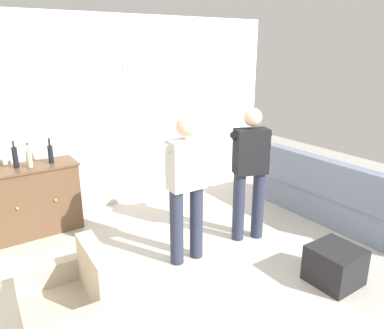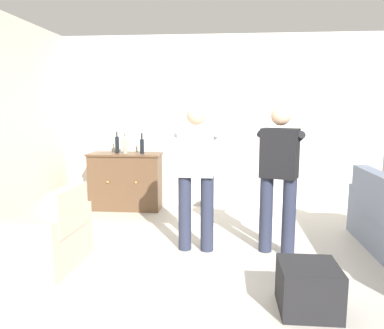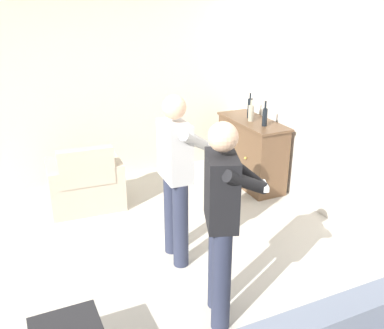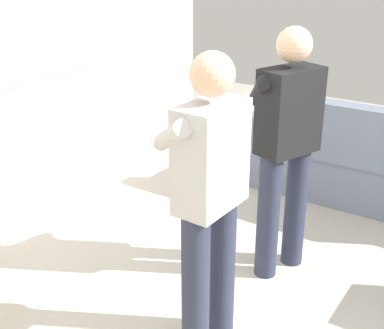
{
  "view_description": "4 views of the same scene",
  "coord_description": "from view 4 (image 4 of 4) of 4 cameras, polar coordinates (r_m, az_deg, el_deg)",
  "views": [
    {
      "loc": [
        -2.35,
        -2.55,
        2.37
      ],
      "look_at": [
        -0.19,
        0.6,
        1.15
      ],
      "focal_mm": 35.0,
      "sensor_mm": 36.0,
      "label": 1
    },
    {
      "loc": [
        0.08,
        -3.55,
        1.67
      ],
      "look_at": [
        -0.29,
        0.67,
        1.01
      ],
      "focal_mm": 35.0,
      "sensor_mm": 36.0,
      "label": 2
    },
    {
      "loc": [
        3.19,
        -0.78,
        2.51
      ],
      "look_at": [
        -0.2,
        0.78,
        1.01
      ],
      "focal_mm": 40.0,
      "sensor_mm": 36.0,
      "label": 3
    },
    {
      "loc": [
        -2.35,
        -0.64,
        2.15
      ],
      "look_at": [
        -0.23,
        0.75,
        1.08
      ],
      "focal_mm": 50.0,
      "sensor_mm": 36.0,
      "label": 4
    }
  ],
  "objects": [
    {
      "name": "person_standing_right",
      "position": [
        3.51,
        9.97,
        2.28
      ],
      "size": [
        0.52,
        0.52,
        1.68
      ],
      "color": "#282D42",
      "rests_on": "ground"
    },
    {
      "name": "person_standing_left",
      "position": [
        2.74,
        1.78,
        -3.33
      ],
      "size": [
        0.56,
        0.48,
        1.68
      ],
      "color": "#282D42",
      "rests_on": "ground"
    },
    {
      "name": "couch",
      "position": [
        4.8,
        18.37,
        -0.47
      ],
      "size": [
        0.57,
        2.32,
        0.92
      ],
      "color": "slate",
      "rests_on": "ground"
    }
  ]
}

